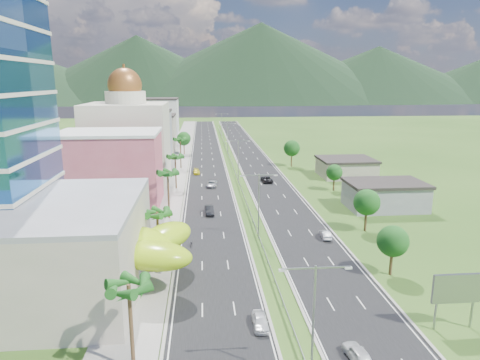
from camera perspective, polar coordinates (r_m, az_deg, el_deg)
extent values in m
plane|color=#2D5119|center=(62.54, 3.67, -11.05)|extent=(500.00, 500.00, 0.00)
cube|color=black|center=(148.60, -4.43, 3.17)|extent=(11.00, 260.00, 0.04)
cube|color=black|center=(149.49, 1.34, 3.27)|extent=(11.00, 260.00, 0.04)
cube|color=gray|center=(148.80, -8.09, 3.11)|extent=(7.00, 260.00, 0.12)
cube|color=gray|center=(131.08, -1.05, 2.14)|extent=(0.08, 216.00, 0.28)
cube|color=gray|center=(231.92, -2.83, 6.86)|extent=(0.10, 0.12, 0.70)
cylinder|color=gray|center=(38.30, 9.72, -18.70)|extent=(0.20, 0.20, 11.00)
cube|color=gray|center=(35.48, 7.76, -11.62)|extent=(2.88, 0.12, 0.12)
cube|color=gray|center=(36.19, 12.30, -11.30)|extent=(2.88, 0.12, 0.12)
cube|color=silver|center=(35.27, 5.68, -11.90)|extent=(0.60, 0.25, 0.18)
cube|color=silver|center=(36.62, 14.24, -11.28)|extent=(0.60, 0.25, 0.18)
cylinder|color=gray|center=(69.92, 2.50, -3.58)|extent=(0.20, 0.20, 11.00)
cube|color=gray|center=(68.41, 1.35, 0.64)|extent=(2.88, 0.12, 0.12)
cube|color=gray|center=(68.78, 3.74, 0.68)|extent=(2.88, 0.12, 0.12)
cube|color=silver|center=(68.30, 0.29, 0.54)|extent=(0.60, 0.25, 0.18)
cube|color=silver|center=(69.01, 4.79, 0.62)|extent=(0.60, 0.25, 0.18)
cylinder|color=gray|center=(108.62, -0.25, 2.47)|extent=(0.20, 0.20, 11.00)
cube|color=gray|center=(107.66, -1.01, 5.23)|extent=(2.88, 0.12, 0.12)
cube|color=gray|center=(107.89, 0.52, 5.24)|extent=(2.88, 0.12, 0.12)
cube|color=silver|center=(107.59, -1.70, 5.16)|extent=(0.60, 0.25, 0.18)
cube|color=silver|center=(108.04, 1.20, 5.20)|extent=(0.60, 0.25, 0.18)
cylinder|color=gray|center=(152.96, -1.66, 5.57)|extent=(0.20, 0.20, 11.00)
cube|color=gray|center=(152.28, -2.22, 7.54)|extent=(2.88, 0.12, 0.12)
cube|color=gray|center=(152.45, -1.13, 7.55)|extent=(2.88, 0.12, 0.12)
cube|color=silver|center=(152.23, -2.71, 7.49)|extent=(0.60, 0.25, 0.18)
cube|color=silver|center=(152.55, -0.65, 7.52)|extent=(0.60, 0.25, 0.18)
cylinder|color=gray|center=(197.60, -2.45, 7.27)|extent=(0.20, 0.20, 11.00)
cube|color=gray|center=(197.07, -2.89, 8.80)|extent=(2.88, 0.12, 0.12)
cube|color=gray|center=(197.20, -2.04, 8.81)|extent=(2.88, 0.12, 0.12)
cube|color=silver|center=(197.04, -3.26, 8.77)|extent=(0.60, 0.25, 0.18)
cube|color=silver|center=(197.28, -1.66, 8.79)|extent=(0.60, 0.25, 0.18)
cube|color=#A29A85|center=(58.94, -28.06, -8.41)|extent=(30.00, 24.00, 11.00)
cylinder|color=gray|center=(61.16, -19.22, -10.33)|extent=(0.50, 0.50, 4.00)
cylinder|color=gray|center=(55.31, -13.27, -12.49)|extent=(0.50, 0.50, 4.00)
cylinder|color=gray|center=(53.41, -18.10, -13.78)|extent=(0.50, 0.50, 4.00)
cylinder|color=gray|center=(59.58, -10.66, -10.43)|extent=(0.50, 0.50, 4.00)
cube|color=#BB4D5F|center=(92.20, -16.89, 1.24)|extent=(20.00, 15.00, 15.00)
cube|color=beige|center=(114.07, -14.68, 4.84)|extent=(20.00, 20.00, 20.00)
cylinder|color=beige|center=(113.07, -15.02, 10.61)|extent=(10.00, 10.00, 3.00)
sphere|color=brown|center=(113.00, -15.11, 12.13)|extent=(8.40, 8.40, 8.40)
cube|color=gray|center=(138.69, -12.55, 5.52)|extent=(16.00, 15.00, 16.00)
cube|color=#A29A85|center=(160.54, -11.54, 6.03)|extent=(16.00, 15.00, 13.00)
cube|color=silver|center=(183.03, -10.79, 7.69)|extent=(16.00, 15.00, 18.00)
cylinder|color=gray|center=(51.18, 24.58, -16.11)|extent=(0.24, 0.24, 3.20)
cylinder|color=gray|center=(53.17, 28.47, -15.40)|extent=(0.24, 0.24, 3.20)
cube|color=#D85919|center=(50.84, 26.92, -12.77)|extent=(5.20, 0.35, 3.20)
cube|color=gray|center=(92.29, 18.74, -2.08)|extent=(15.00, 10.00, 5.00)
cube|color=#A29A85|center=(120.27, 13.95, 1.52)|extent=(14.00, 12.00, 4.40)
cylinder|color=#47301C|center=(40.99, -14.28, -18.68)|extent=(0.36, 0.36, 8.50)
cylinder|color=#47301C|center=(62.67, -10.84, -7.51)|extent=(0.36, 0.36, 7.50)
cylinder|color=#47301C|center=(81.43, -9.51, -2.07)|extent=(0.36, 0.36, 9.00)
cylinder|color=#47301C|center=(103.85, -8.57, 0.98)|extent=(0.36, 0.36, 8.00)
cylinder|color=#47301C|center=(128.31, -7.93, 3.49)|extent=(0.36, 0.36, 8.80)
cylinder|color=#47301C|center=(153.27, -7.47, 4.33)|extent=(0.40, 0.40, 4.90)
sphere|color=#1C561B|center=(152.83, -7.50, 5.49)|extent=(4.90, 4.90, 4.90)
cylinder|color=#47301C|center=(61.74, 19.51, -10.03)|extent=(0.40, 0.40, 4.20)
sphere|color=#1C561B|center=(60.76, 19.71, -7.68)|extent=(4.20, 4.20, 4.20)
cylinder|color=#47301C|center=(77.44, 16.41, -4.95)|extent=(0.40, 0.40, 4.55)
sphere|color=#1C561B|center=(76.61, 16.55, -2.87)|extent=(4.55, 4.55, 4.55)
cylinder|color=#47301C|center=(103.94, 12.41, -0.35)|extent=(0.40, 0.40, 3.85)
sphere|color=#1C561B|center=(103.40, 12.47, 0.99)|extent=(3.85, 3.85, 3.85)
cylinder|color=#47301C|center=(131.26, 6.88, 2.87)|extent=(0.40, 0.40, 4.90)
sphere|color=#1C561B|center=(130.74, 6.92, 4.23)|extent=(4.90, 4.90, 4.90)
imported|color=silver|center=(47.75, 2.71, -18.28)|extent=(1.62, 3.95, 1.34)
imported|color=black|center=(84.12, -4.12, -4.03)|extent=(1.90, 4.82, 1.56)
imported|color=#A2A4AA|center=(105.55, -3.78, -0.53)|extent=(3.03, 5.25, 1.38)
imported|color=gold|center=(120.44, -5.82, 1.12)|extent=(2.02, 4.47, 1.27)
imported|color=silver|center=(44.37, 15.46, -21.42)|extent=(2.19, 4.39, 1.44)
imported|color=#A2A4AA|center=(72.88, 11.30, -7.12)|extent=(1.58, 4.01, 1.30)
imported|color=black|center=(110.58, 3.56, 0.13)|extent=(2.67, 5.44, 1.49)
imported|color=black|center=(68.68, -6.52, -8.32)|extent=(0.71, 1.73, 1.07)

